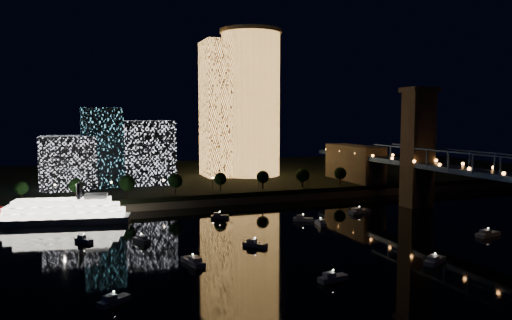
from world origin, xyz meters
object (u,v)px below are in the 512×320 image
Objects in this scene: tower_rectangular at (224,109)px; riverboat at (57,213)px; truss_bridge at (507,182)px; tower_cylindrical at (251,103)px.

riverboat is (-84.54, -74.95, -37.89)m from tower_rectangular.
riverboat is at bearing 156.03° from truss_bridge.
tower_rectangular is 1.45× the size of riverboat.
tower_cylindrical is 1.58× the size of riverboat.
tower_cylindrical is 144.90m from truss_bridge.
riverboat is (-99.09, -72.38, -41.27)m from tower_cylindrical.
tower_rectangular is at bearing 169.99° from tower_cylindrical.
tower_cylindrical reaches higher than riverboat.
tower_rectangular is (-14.55, 2.57, -3.38)m from tower_cylindrical.
truss_bridge is 5.26× the size of riverboat.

